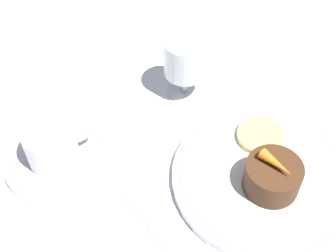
{
  "coord_description": "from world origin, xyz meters",
  "views": [
    {
      "loc": [
        -0.27,
        -0.31,
        0.59
      ],
      "look_at": [
        -0.06,
        0.11,
        0.04
      ],
      "focal_mm": 50.0,
      "sensor_mm": 36.0,
      "label": 1
    }
  ],
  "objects_px": {
    "dinner_plate": "(264,177)",
    "coffee_cup": "(51,144)",
    "fork": "(140,212)",
    "dessert_cake": "(272,177)",
    "wine_glass": "(185,60)"
  },
  "relations": [
    {
      "from": "dinner_plate",
      "to": "dessert_cake",
      "type": "distance_m",
      "value": 0.03
    },
    {
      "from": "dinner_plate",
      "to": "dessert_cake",
      "type": "relative_size",
      "value": 3.37
    },
    {
      "from": "coffee_cup",
      "to": "wine_glass",
      "type": "distance_m",
      "value": 0.26
    },
    {
      "from": "coffee_cup",
      "to": "fork",
      "type": "xyz_separation_m",
      "value": [
        0.08,
        -0.14,
        -0.04
      ]
    },
    {
      "from": "dessert_cake",
      "to": "coffee_cup",
      "type": "bearing_deg",
      "value": 143.31
    },
    {
      "from": "dinner_plate",
      "to": "coffee_cup",
      "type": "bearing_deg",
      "value": 146.4
    },
    {
      "from": "wine_glass",
      "to": "fork",
      "type": "bearing_deg",
      "value": -133.08
    },
    {
      "from": "wine_glass",
      "to": "fork",
      "type": "xyz_separation_m",
      "value": [
        -0.17,
        -0.18,
        -0.07
      ]
    },
    {
      "from": "wine_glass",
      "to": "dessert_cake",
      "type": "bearing_deg",
      "value": -87.22
    },
    {
      "from": "coffee_cup",
      "to": "dessert_cake",
      "type": "relative_size",
      "value": 1.27
    },
    {
      "from": "coffee_cup",
      "to": "dinner_plate",
      "type": "bearing_deg",
      "value": -33.6
    },
    {
      "from": "dinner_plate",
      "to": "fork",
      "type": "bearing_deg",
      "value": 169.24
    },
    {
      "from": "coffee_cup",
      "to": "wine_glass",
      "type": "xyz_separation_m",
      "value": [
        0.25,
        0.04,
        0.03
      ]
    },
    {
      "from": "dinner_plate",
      "to": "coffee_cup",
      "type": "distance_m",
      "value": 0.32
    },
    {
      "from": "fork",
      "to": "dessert_cake",
      "type": "bearing_deg",
      "value": -16.44
    }
  ]
}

